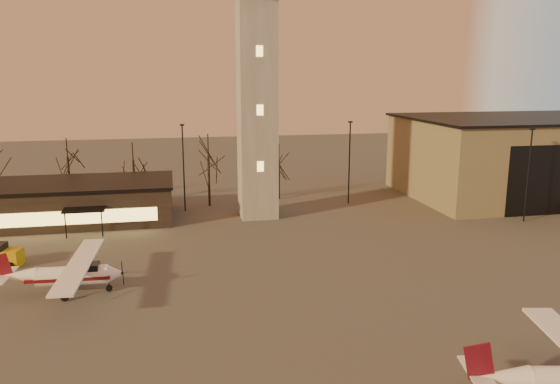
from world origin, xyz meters
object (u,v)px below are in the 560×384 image
control_tower (257,68)px  cessna_rear (75,279)px  terminal (54,202)px  service_cart (1,257)px  hangar (525,156)px

control_tower → cessna_rear: size_ratio=2.71×
terminal → service_cart: 14.13m
control_tower → terminal: (-21.99, 1.98, -14.17)m
control_tower → service_cart: bearing=-153.1°
hangar → service_cart: bearing=-165.0°
hangar → cessna_rear: (-52.59, -23.27, -4.02)m
control_tower → service_cart: control_tower is taller
control_tower → terminal: control_tower is taller
control_tower → hangar: control_tower is taller
hangar → service_cart: 61.85m
control_tower → service_cart: 30.71m
hangar → cessna_rear: size_ratio=2.54×
cessna_rear → service_cart: size_ratio=3.64×
control_tower → terminal: bearing=174.9°
hangar → service_cart: size_ratio=9.24×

